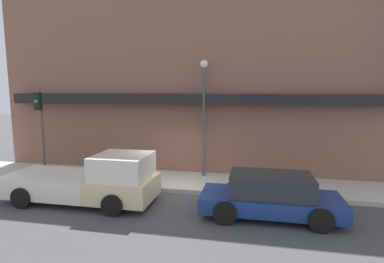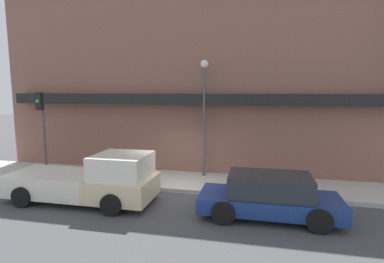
% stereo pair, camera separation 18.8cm
% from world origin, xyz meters
% --- Properties ---
extents(ground_plane, '(80.00, 80.00, 0.00)m').
position_xyz_m(ground_plane, '(0.00, 0.00, 0.00)').
color(ground_plane, '#424244').
extents(sidewalk, '(36.00, 2.69, 0.17)m').
position_xyz_m(sidewalk, '(0.00, 1.35, 0.09)').
color(sidewalk, '#B7B2A8').
rests_on(sidewalk, ground).
extents(building, '(19.80, 3.80, 11.23)m').
position_xyz_m(building, '(0.02, 4.17, 4.62)').
color(building, brown).
rests_on(building, ground).
extents(pickup_truck, '(5.53, 2.21, 1.85)m').
position_xyz_m(pickup_truck, '(-2.83, -1.54, 0.81)').
color(pickup_truck, beige).
rests_on(pickup_truck, ground).
extents(parked_car, '(4.48, 1.98, 1.41)m').
position_xyz_m(parked_car, '(3.54, -1.54, 0.70)').
color(parked_car, navy).
rests_on(parked_car, ground).
extents(fire_hydrant, '(0.21, 0.21, 0.67)m').
position_xyz_m(fire_hydrant, '(4.11, 0.52, 0.51)').
color(fire_hydrant, '#196633').
rests_on(fire_hydrant, sidewalk).
extents(street_lamp, '(0.36, 0.36, 5.27)m').
position_xyz_m(street_lamp, '(0.75, 2.15, 3.49)').
color(street_lamp, '#4C4C4C').
rests_on(street_lamp, sidewalk).
extents(traffic_light, '(0.28, 0.42, 3.84)m').
position_xyz_m(traffic_light, '(-6.54, 0.71, 2.81)').
color(traffic_light, '#4C4C4C').
rests_on(traffic_light, sidewalk).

